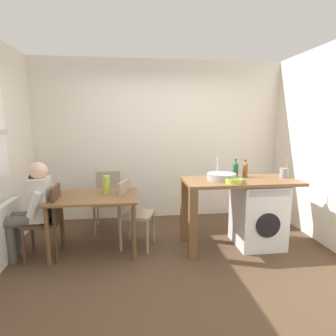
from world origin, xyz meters
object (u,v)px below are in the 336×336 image
object	(u,v)px
chair_spare_by_wall	(108,197)
bottle_tall_green	(235,169)
utensil_crock	(284,173)
washing_machine	(258,214)
bottle_squat_brown	(245,169)
seated_person	(33,205)
chair_opposite	(132,210)
dining_table	(94,203)
mixing_bowl	(234,181)
vase	(106,185)
chair_person_seat	(48,217)

from	to	relation	value
chair_spare_by_wall	bottle_tall_green	world-z (taller)	bottle_tall_green
chair_spare_by_wall	utensil_crock	size ratio (longest dim) A/B	3.00
washing_machine	bottle_tall_green	xyz separation A→B (m)	(-0.27, 0.18, 0.60)
bottle_squat_brown	seated_person	bearing A→B (deg)	-175.93
chair_opposite	seated_person	size ratio (longest dim) A/B	0.75
dining_table	mixing_bowl	xyz separation A→B (m)	(1.74, -0.28, 0.31)
bottle_squat_brown	utensil_crock	world-z (taller)	utensil_crock
bottle_squat_brown	vase	distance (m)	1.90
utensil_crock	bottle_squat_brown	bearing A→B (deg)	165.97
bottle_tall_green	mixing_bowl	size ratio (longest dim) A/B	1.18
chair_spare_by_wall	dining_table	bearing A→B (deg)	83.50
dining_table	bottle_tall_green	size ratio (longest dim) A/B	4.41
vase	chair_spare_by_wall	bearing A→B (deg)	94.14
chair_opposite	chair_spare_by_wall	distance (m)	0.80
vase	chair_person_seat	bearing A→B (deg)	-164.24
chair_opposite	mixing_bowl	size ratio (longest dim) A/B	4.24
chair_opposite	mixing_bowl	xyz separation A→B (m)	(1.26, -0.36, 0.44)
chair_spare_by_wall	washing_machine	xyz separation A→B (m)	(2.07, -0.86, -0.08)
bottle_squat_brown	dining_table	bearing A→B (deg)	-177.44
chair_opposite	bottle_tall_green	distance (m)	1.52
dining_table	vase	world-z (taller)	vase
washing_machine	utensil_crock	distance (m)	0.67
bottle_tall_green	utensil_crock	bearing A→B (deg)	-11.07
dining_table	seated_person	world-z (taller)	seated_person
mixing_bowl	chair_person_seat	bearing A→B (deg)	175.31
bottle_tall_green	bottle_squat_brown	xyz separation A→B (m)	(0.14, -0.00, -0.01)
seated_person	bottle_squat_brown	world-z (taller)	seated_person
dining_table	seated_person	xyz separation A→B (m)	(-0.71, -0.10, 0.03)
chair_opposite	washing_machine	size ratio (longest dim) A/B	1.05
chair_spare_by_wall	bottle_squat_brown	size ratio (longest dim) A/B	3.78
chair_opposite	mixing_bowl	world-z (taller)	mixing_bowl
bottle_tall_green	bottle_squat_brown	world-z (taller)	bottle_tall_green
bottle_tall_green	chair_opposite	bearing A→B (deg)	-179.24
chair_spare_by_wall	seated_person	size ratio (longest dim) A/B	0.75
chair_opposite	bottle_tall_green	size ratio (longest dim) A/B	3.61
chair_opposite	vase	distance (m)	0.48
chair_opposite	chair_spare_by_wall	bearing A→B (deg)	-134.23
dining_table	bottle_squat_brown	world-z (taller)	bottle_squat_brown
vase	mixing_bowl	bearing A→B (deg)	-13.56
bottle_squat_brown	bottle_tall_green	bearing A→B (deg)	179.92
vase	bottle_squat_brown	bearing A→B (deg)	-0.27
washing_machine	vase	world-z (taller)	vase
dining_table	chair_person_seat	bearing A→B (deg)	-169.99
chair_spare_by_wall	utensil_crock	xyz separation A→B (m)	(2.44, -0.81, 0.48)
chair_opposite	utensil_crock	world-z (taller)	utensil_crock
chair_spare_by_wall	seated_person	xyz separation A→B (m)	(-0.81, -0.88, 0.16)
bottle_tall_green	mixing_bowl	xyz separation A→B (m)	(-0.16, -0.38, -0.08)
chair_opposite	seated_person	distance (m)	1.21
seated_person	utensil_crock	world-z (taller)	utensil_crock
chair_opposite	bottle_squat_brown	xyz separation A→B (m)	(1.56, 0.02, 0.52)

